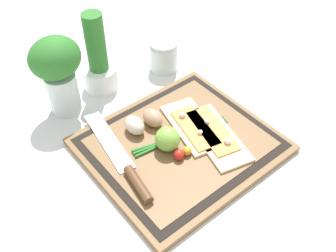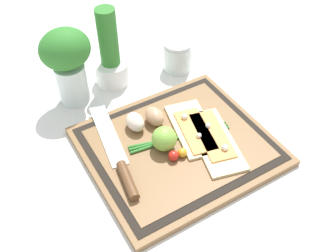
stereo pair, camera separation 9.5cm
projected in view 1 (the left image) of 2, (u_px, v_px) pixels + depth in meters
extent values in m
plane|color=silver|center=(180.00, 147.00, 0.95)|extent=(6.00, 6.00, 0.00)
cube|color=brown|center=(180.00, 145.00, 0.95)|extent=(0.43, 0.38, 0.02)
cube|color=black|center=(180.00, 143.00, 0.94)|extent=(0.40, 0.35, 0.00)
cube|color=brown|center=(180.00, 142.00, 0.94)|extent=(0.37, 0.31, 0.00)
cube|color=beige|center=(215.00, 136.00, 0.95)|extent=(0.14, 0.22, 0.01)
cube|color=#E08E47|center=(212.00, 130.00, 0.95)|extent=(0.10, 0.17, 0.00)
sphere|color=silver|center=(228.00, 141.00, 0.92)|extent=(0.02, 0.02, 0.02)
sphere|color=silver|center=(207.00, 122.00, 0.96)|extent=(0.01, 0.01, 0.01)
cube|color=beige|center=(192.00, 126.00, 0.97)|extent=(0.13, 0.20, 0.01)
cube|color=#E08E47|center=(195.00, 128.00, 0.96)|extent=(0.09, 0.16, 0.00)
sphere|color=silver|center=(182.00, 115.00, 0.98)|extent=(0.02, 0.02, 0.02)
sphere|color=silver|center=(200.00, 132.00, 0.94)|extent=(0.01, 0.01, 0.01)
cube|color=silver|center=(108.00, 140.00, 0.94)|extent=(0.07, 0.22, 0.00)
cylinder|color=brown|center=(138.00, 184.00, 0.84)|extent=(0.04, 0.10, 0.02)
ellipsoid|color=tan|center=(153.00, 118.00, 0.97)|extent=(0.04, 0.06, 0.04)
ellipsoid|color=beige|center=(135.00, 125.00, 0.95)|extent=(0.04, 0.06, 0.04)
sphere|color=#7FB742|center=(168.00, 139.00, 0.90)|extent=(0.06, 0.06, 0.06)
sphere|color=red|center=(179.00, 155.00, 0.89)|extent=(0.02, 0.02, 0.02)
sphere|color=gold|center=(187.00, 151.00, 0.90)|extent=(0.02, 0.02, 0.02)
cylinder|color=#2D7528|center=(181.00, 136.00, 0.95)|extent=(0.24, 0.08, 0.01)
cylinder|color=#2D7528|center=(181.00, 136.00, 0.95)|extent=(0.25, 0.06, 0.01)
cylinder|color=#2D7528|center=(181.00, 136.00, 0.95)|extent=(0.25, 0.04, 0.01)
cylinder|color=white|center=(101.00, 77.00, 1.09)|extent=(0.10, 0.10, 0.07)
cylinder|color=#2D7528|center=(96.00, 48.00, 1.02)|extent=(0.05, 0.05, 0.20)
cylinder|color=silver|center=(164.00, 57.00, 1.15)|extent=(0.08, 0.08, 0.08)
cylinder|color=#D16023|center=(164.00, 64.00, 1.17)|extent=(0.07, 0.07, 0.03)
cylinder|color=silver|center=(164.00, 44.00, 1.12)|extent=(0.08, 0.08, 0.01)
cylinder|color=silver|center=(63.00, 93.00, 1.01)|extent=(0.08, 0.08, 0.11)
ellipsoid|color=#2D7528|center=(55.00, 58.00, 0.94)|extent=(0.13, 0.11, 0.10)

